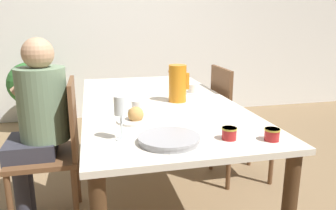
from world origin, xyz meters
The scene contains 15 objects.
ground_plane centered at (0.00, 0.00, 0.00)m, with size 20.00×20.00×0.00m, color #7F6647.
wall_back centered at (0.00, 2.37, 1.30)m, with size 10.00×0.06×2.60m.
dining_table centered at (0.00, 0.00, 0.67)m, with size 0.99×1.95×0.76m.
chair_person_side centered at (-0.68, -0.04, 0.50)m, with size 0.42×0.42×0.94m.
chair_opposite centered at (0.68, 0.25, 0.50)m, with size 0.42×0.42×0.94m.
person_seated centered at (-0.77, -0.01, 0.72)m, with size 0.39×0.41×1.20m.
red_pitcher centered at (0.13, -0.03, 0.89)m, with size 0.15×0.12×0.25m.
wine_glass_water centered at (-0.31, -0.67, 0.92)m, with size 0.06×0.06×0.21m.
teacup_near_person centered at (-0.17, -0.22, 0.79)m, with size 0.13×0.13×0.07m.
teacup_across centered at (0.31, 0.20, 0.79)m, with size 0.13×0.13×0.07m.
serving_tray centered at (-0.10, -0.76, 0.78)m, with size 0.28×0.28×0.03m.
bread_plate centered at (-0.21, -0.41, 0.79)m, with size 0.21×0.21×0.09m.
jam_jar_amber centered at (0.36, -0.84, 0.79)m, with size 0.07×0.07×0.06m.
jam_jar_red centered at (0.17, -0.78, 0.79)m, with size 0.07×0.07×0.06m.
potted_plant centered at (-1.14, 1.91, 0.52)m, with size 0.50×0.50×0.83m.
Camera 1 is at (-0.43, -2.11, 1.30)m, focal length 35.00 mm.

